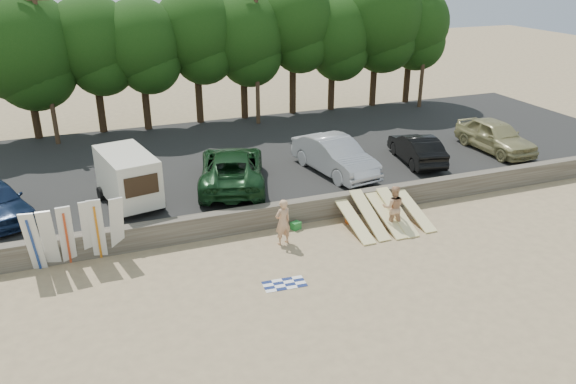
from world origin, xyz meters
The scene contains 26 objects.
ground centered at (0.00, 0.00, 0.00)m, with size 120.00×120.00×0.00m, color tan.
seawall centered at (0.00, 3.00, 0.50)m, with size 44.00×0.50×1.00m, color #6B6356.
parking_lot centered at (0.00, 10.50, 0.35)m, with size 44.00×14.50×0.70m, color #282828.
treeline centered at (0.04, 17.57, 6.32)m, with size 33.20×6.22×9.18m.
utility_poles centered at (2.00, 16.00, 5.43)m, with size 25.80×0.26×9.00m.
box_trailer centered at (-7.07, 5.81, 2.00)m, with size 2.64×3.93×2.32m.
car_1 centered at (-2.38, 6.38, 1.56)m, with size 2.85×6.19×1.72m, color #123318.
car_2 centered at (2.77, 6.19, 1.58)m, with size 1.86×5.35×1.76m, color #AFAFB4.
car_3 centered at (7.37, 6.10, 1.44)m, with size 1.56×4.47×1.47m, color black.
car_4 centered at (12.38, 6.15, 1.56)m, with size 2.02×5.03×1.71m, color tan.
surfboard_upright_0 centered at (-10.77, 2.39, 1.26)m, with size 0.50×0.06×2.60m, color silver.
surfboard_upright_1 centered at (-10.25, 2.44, 1.25)m, with size 0.50×0.06×2.60m, color silver.
surfboard_upright_2 centered at (-9.65, 2.49, 1.27)m, with size 0.50×0.06×2.60m, color silver.
surfboard_upright_3 centered at (-8.88, 2.61, 1.28)m, with size 0.50×0.06×2.60m, color silver.
surfboard_upright_4 centered at (-8.59, 2.56, 1.28)m, with size 0.50×0.06×2.60m, color silver.
surfboard_upright_5 centered at (-7.88, 2.59, 1.27)m, with size 0.50×0.06×2.60m, color silver.
surfboard_low_0 centered at (1.46, 1.45, 0.44)m, with size 0.56×3.00×0.07m, color beige.
surfboard_low_1 centered at (2.17, 1.45, 0.59)m, with size 0.56×3.00×0.07m, color beige.
surfboard_low_2 centered at (2.92, 1.38, 0.49)m, with size 0.56×3.00×0.07m, color beige.
surfboard_low_3 centered at (3.43, 1.32, 0.57)m, with size 0.56×3.00×0.07m, color beige.
surfboard_low_4 centered at (4.35, 1.48, 0.47)m, with size 0.56×3.00×0.07m, color beige.
beachgoer_a centered at (-1.73, 1.37, 0.95)m, with size 0.70×0.46×1.91m, color tan.
beachgoer_b centered at (3.06, 1.07, 0.95)m, with size 0.92×0.72×1.90m, color tan.
cooler centered at (-0.78, 2.38, 0.16)m, with size 0.38×0.30×0.32m, color #227D30.
gear_bag centered at (1.59, 2.12, 0.11)m, with size 0.30×0.25×0.22m, color #C75317.
beach_towel centered at (-2.72, -1.47, 0.01)m, with size 1.50×1.50×0.00m, color white.
Camera 1 is at (-8.55, -17.24, 10.59)m, focal length 35.00 mm.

